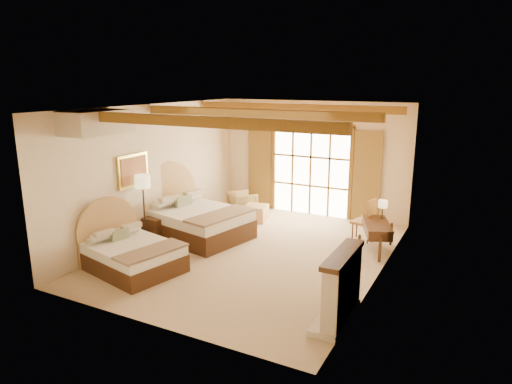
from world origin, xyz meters
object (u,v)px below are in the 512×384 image
Objects in this scene: bed_near at (128,252)px; nightstand at (156,229)px; bed_far at (193,218)px; armchair at (242,203)px; desk at (376,236)px.

bed_near is 1.72m from nightstand.
nightstand is at bearing -119.10° from bed_far.
bed_far is at bearing 122.15° from armchair.
armchair is 4.27m from desk.
bed_far reaches higher than armchair.
bed_far is at bearing 50.27° from nightstand.
armchair is at bearing 77.26° from nightstand.
nightstand is 0.43× the size of desk.
nightstand is at bearing 178.15° from desk.
desk is at bearing -160.57° from armchair.
bed_far is 4.37m from desk.
armchair is 0.52× the size of desk.
bed_far is at bearing 103.53° from bed_near.
bed_near is 5.37m from desk.
bed_near is at bearing -77.32° from bed_far.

